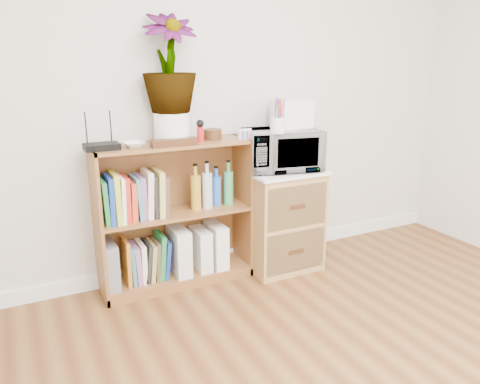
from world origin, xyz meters
TOP-DOWN VIEW (x-y plane):
  - skirting_board at (0.00, 2.24)m, footprint 4.00×0.02m
  - bookshelf at (-0.35, 2.10)m, footprint 1.00×0.30m
  - wicker_unit at (0.40, 2.02)m, footprint 0.50×0.45m
  - microwave at (0.40, 2.02)m, footprint 0.55×0.43m
  - pen_cup at (0.29, 1.90)m, footprint 0.09×0.09m
  - small_appliance at (0.51, 2.07)m, footprint 0.24×0.20m
  - router at (-0.78, 2.08)m, footprint 0.20×0.13m
  - white_bowl at (-0.59, 2.07)m, footprint 0.13×0.13m
  - plant_pot at (-0.34, 2.12)m, footprint 0.22×0.22m
  - potted_plant at (-0.34, 2.12)m, footprint 0.33×0.33m
  - trinket_box at (-0.37, 2.00)m, footprint 0.28×0.07m
  - kokeshi_doll at (-0.18, 2.06)m, footprint 0.04×0.04m
  - wooden_bowl at (-0.07, 2.11)m, footprint 0.12×0.12m
  - paint_jars at (0.11, 2.01)m, footprint 0.12×0.04m
  - file_box at (-0.79, 2.10)m, footprint 0.09×0.23m
  - magazine_holder_left at (-0.34, 2.09)m, footprint 0.10×0.25m
  - magazine_holder_mid at (-0.18, 2.09)m, footprint 0.09×0.22m
  - magazine_holder_right at (-0.07, 2.09)m, footprint 0.09×0.24m
  - cookbooks at (-0.61, 2.10)m, footprint 0.41×0.20m
  - liquor_bottles at (-0.10, 2.10)m, footprint 0.31×0.07m
  - lower_books at (-0.56, 2.10)m, footprint 0.29×0.19m

SIDE VIEW (x-z plane):
  - skirting_board at x=0.00m, z-range 0.00..0.10m
  - lower_books at x=-0.56m, z-range 0.05..0.35m
  - magazine_holder_mid at x=-0.18m, z-range 0.07..0.35m
  - file_box at x=-0.79m, z-range 0.07..0.36m
  - magazine_holder_right at x=-0.07m, z-range 0.07..0.37m
  - magazine_holder_left at x=-0.34m, z-range 0.07..0.38m
  - wicker_unit at x=0.40m, z-range 0.00..0.70m
  - bookshelf at x=-0.35m, z-range 0.00..0.95m
  - cookbooks at x=-0.61m, z-range 0.49..0.79m
  - liquor_bottles at x=-0.10m, z-range 0.49..0.80m
  - microwave at x=0.40m, z-range 0.72..1.00m
  - white_bowl at x=-0.59m, z-range 0.95..0.98m
  - router at x=-0.78m, z-range 0.95..0.99m
  - trinket_box at x=-0.37m, z-range 0.95..0.99m
  - paint_jars at x=0.11m, z-range 0.95..1.01m
  - wooden_bowl at x=-0.07m, z-range 0.95..1.02m
  - kokeshi_doll at x=-0.18m, z-range 0.95..1.04m
  - plant_pot at x=-0.34m, z-range 0.95..1.14m
  - pen_cup at x=0.29m, z-range 1.00..1.10m
  - small_appliance at x=0.51m, z-range 1.00..1.18m
  - potted_plant at x=-0.34m, z-range 1.14..1.72m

